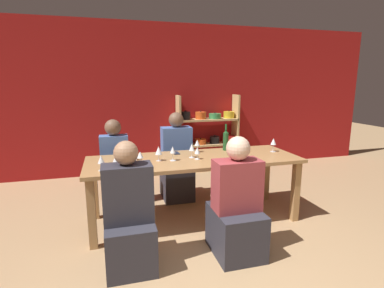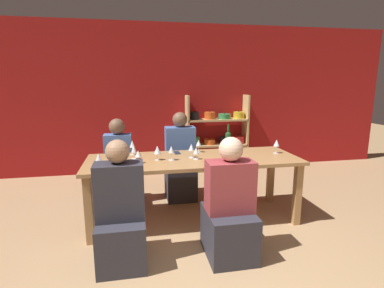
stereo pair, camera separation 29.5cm
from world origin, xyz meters
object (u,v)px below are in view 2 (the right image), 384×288
at_px(dining_table, 194,165).
at_px(person_far_a, 180,167).
at_px(wine_glass_white_f, 191,148).
at_px(person_far_b, 119,172).
at_px(wine_bottle_green, 228,140).
at_px(wine_glass_white_b, 171,150).
at_px(cell_phone, 177,153).
at_px(wine_glass_white_d, 157,150).
at_px(wine_glass_red_d, 199,143).
at_px(wine_glass_white_c, 113,159).
at_px(wine_glass_red_a, 132,145).
at_px(person_near_a, 121,220).
at_px(wine_glass_red_e, 134,149).
at_px(shelf_unit, 216,138).
at_px(wine_glass_empty_a, 196,151).
at_px(person_near_b, 229,214).
at_px(wine_glass_red_c, 277,143).
at_px(wine_glass_white_a, 232,150).
at_px(wine_glass_white_e, 99,158).
at_px(wine_glass_red_b, 138,154).

height_order(dining_table, person_far_a, person_far_a).
bearing_deg(wine_glass_white_f, person_far_b, 142.53).
xyz_separation_m(wine_bottle_green, wine_glass_white_b, (-0.78, -0.34, -0.02)).
bearing_deg(cell_phone, wine_glass_white_d, -131.60).
xyz_separation_m(dining_table, cell_phone, (-0.16, 0.29, 0.09)).
bearing_deg(wine_glass_red_d, wine_glass_white_c, -151.21).
height_order(wine_glass_red_a, person_near_a, person_near_a).
height_order(wine_bottle_green, wine_glass_red_e, wine_bottle_green).
height_order(shelf_unit, wine_bottle_green, shelf_unit).
bearing_deg(wine_glass_empty_a, person_near_b, -77.48).
bearing_deg(person_near_b, shelf_unit, 77.06).
relative_size(wine_glass_red_c, person_near_b, 0.15).
relative_size(shelf_unit, person_near_b, 1.22).
bearing_deg(wine_glass_empty_a, wine_glass_red_d, 73.57).
distance_m(wine_glass_red_e, cell_phone, 0.58).
bearing_deg(dining_table, wine_glass_red_e, 172.00).
bearing_deg(wine_glass_red_c, wine_bottle_green, 156.42).
bearing_deg(shelf_unit, wine_glass_empty_a, -111.59).
bearing_deg(person_near_a, wine_glass_white_d, 61.62).
distance_m(wine_glass_white_a, wine_glass_white_b, 0.71).
height_order(wine_glass_white_d, person_far_b, person_far_b).
relative_size(wine_glass_white_b, wine_glass_red_c, 0.96).
xyz_separation_m(wine_glass_empty_a, person_far_a, (-0.07, 0.81, -0.42)).
bearing_deg(wine_glass_white_f, wine_glass_white_e, -165.19).
bearing_deg(wine_glass_red_c, wine_glass_white_d, -177.78).
relative_size(wine_glass_empty_a, wine_glass_white_e, 0.88).
relative_size(wine_glass_white_a, person_near_b, 0.14).
height_order(shelf_unit, wine_glass_white_e, shelf_unit).
xyz_separation_m(wine_glass_red_b, cell_phone, (0.49, 0.40, -0.10)).
distance_m(wine_glass_white_c, wine_glass_white_f, 0.94).
bearing_deg(wine_glass_white_b, wine_glass_white_d, 166.90).
bearing_deg(wine_glass_red_e, wine_glass_red_c, -1.73).
xyz_separation_m(shelf_unit, wine_glass_red_d, (-0.71, -1.72, 0.27)).
bearing_deg(person_far_b, wine_glass_white_a, 148.14).
bearing_deg(wine_glass_white_a, wine_glass_red_a, 158.85).
bearing_deg(wine_glass_red_c, wine_glass_red_d, 165.80).
relative_size(wine_glass_white_b, wine_glass_white_c, 1.07).
relative_size(wine_glass_white_d, wine_glass_white_e, 1.04).
distance_m(dining_table, wine_glass_white_c, 0.97).
distance_m(wine_glass_empty_a, person_far_a, 0.92).
distance_m(wine_glass_white_a, wine_glass_red_d, 0.52).
bearing_deg(wine_glass_red_b, person_far_b, 107.80).
bearing_deg(wine_glass_red_a, wine_glass_white_e, -121.33).
bearing_deg(wine_glass_white_f, wine_glass_red_e, 174.09).
distance_m(wine_glass_white_b, wine_glass_red_c, 1.35).
bearing_deg(wine_glass_white_f, wine_glass_red_d, 60.90).
relative_size(wine_glass_white_a, wine_glass_red_c, 0.93).
distance_m(wine_glass_red_b, wine_glass_white_e, 0.43).
height_order(wine_glass_white_f, cell_phone, wine_glass_white_f).
height_order(shelf_unit, cell_phone, shelf_unit).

